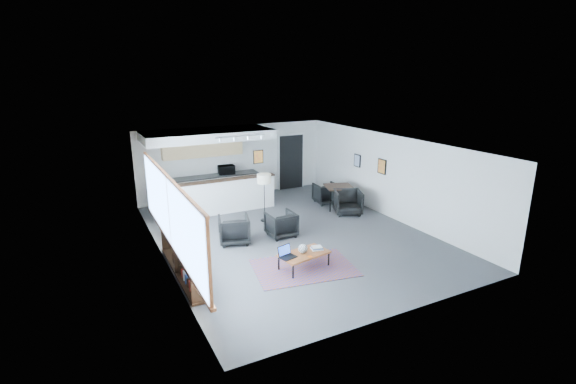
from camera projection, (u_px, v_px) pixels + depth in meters
name	position (u px, v px, depth m)	size (l,w,h in m)	color
room	(291.00, 191.00, 11.43)	(7.02, 9.02, 2.62)	#48484A
window	(170.00, 214.00, 9.10)	(0.10, 5.95, 1.66)	#8CBFFF
console	(182.00, 262.00, 9.35)	(0.35, 3.00, 0.80)	#311D11
kitchenette	(209.00, 166.00, 14.05)	(4.20, 1.96, 2.60)	white
doorway	(291.00, 161.00, 16.28)	(1.10, 0.12, 2.15)	black
track_light	(241.00, 137.00, 12.71)	(1.60, 0.07, 0.15)	silver
wall_art_lower	(382.00, 166.00, 13.22)	(0.03, 0.38, 0.48)	black
wall_art_upper	(357.00, 161.00, 14.35)	(0.03, 0.34, 0.44)	black
kilim_rug	(304.00, 268.00, 9.80)	(2.56, 1.96, 0.01)	#5D3747
coffee_table	(304.00, 254.00, 9.70)	(1.25, 0.82, 0.38)	brown
laptop	(286.00, 254.00, 9.49)	(0.43, 0.38, 0.26)	black
ceramic_pot	(303.00, 249.00, 9.67)	(0.22, 0.22, 0.22)	gray
book_stack	(317.00, 248.00, 9.88)	(0.32, 0.28, 0.09)	silver
coaster	(310.00, 257.00, 9.51)	(0.10, 0.10, 0.01)	#E5590C
armchair_left	(234.00, 228.00, 11.15)	(0.79, 0.74, 0.82)	black
armchair_right	(281.00, 223.00, 11.61)	(0.74, 0.70, 0.76)	black
floor_lamp	(264.00, 180.00, 12.58)	(0.56, 0.56, 1.48)	black
dining_table	(339.00, 188.00, 13.99)	(1.12, 1.12, 0.75)	#311D11
dining_chair_near	(348.00, 203.00, 13.45)	(0.71, 0.67, 0.73)	black
dining_chair_far	(326.00, 194.00, 14.57)	(0.64, 0.60, 0.66)	black
microwave	(226.00, 169.00, 14.83)	(0.56, 0.31, 0.38)	black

